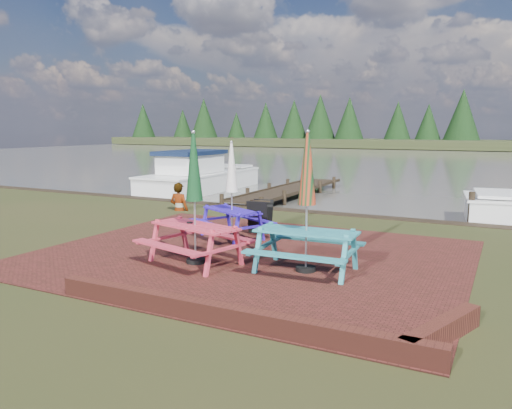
{
  "coord_description": "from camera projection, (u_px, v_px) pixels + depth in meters",
  "views": [
    {
      "loc": [
        4.94,
        -8.36,
        2.76
      ],
      "look_at": [
        -0.26,
        1.84,
        1.0
      ],
      "focal_mm": 35.0,
      "sensor_mm": 36.0,
      "label": 1
    }
  ],
  "objects": [
    {
      "name": "ground",
      "position": [
        226.0,
        267.0,
        10.0
      ],
      "size": [
        120.0,
        120.0,
        0.0
      ],
      "primitive_type": "plane",
      "color": "black",
      "rests_on": "ground"
    },
    {
      "name": "paving",
      "position": [
        249.0,
        255.0,
        10.88
      ],
      "size": [
        9.0,
        7.5,
        0.02
      ],
      "primitive_type": "cube",
      "color": "#391812",
      "rests_on": "ground"
    },
    {
      "name": "brick_wall",
      "position": [
        271.0,
        319.0,
        6.88
      ],
      "size": [
        6.21,
        1.79,
        0.3
      ],
      "color": "#4C1E16",
      "rests_on": "ground"
    },
    {
      "name": "water",
      "position": [
        446.0,
        161.0,
        42.57
      ],
      "size": [
        120.0,
        60.0,
        0.02
      ],
      "primitive_type": "cube",
      "color": "#44423A",
      "rests_on": "ground"
    },
    {
      "name": "far_treeline",
      "position": [
        473.0,
        124.0,
        67.59
      ],
      "size": [
        120.0,
        10.0,
        8.1
      ],
      "color": "black",
      "rests_on": "ground"
    },
    {
      "name": "picnic_table_teal",
      "position": [
        306.0,
        224.0,
        9.51
      ],
      "size": [
        2.02,
        1.82,
        2.7
      ],
      "rotation": [
        0.0,
        0.0,
        0.05
      ],
      "color": "teal",
      "rests_on": "ground"
    },
    {
      "name": "picnic_table_red",
      "position": [
        195.0,
        219.0,
        10.1
      ],
      "size": [
        2.3,
        2.14,
        2.68
      ],
      "rotation": [
        0.0,
        0.0,
        -0.25
      ],
      "color": "#BB3042",
      "rests_on": "ground"
    },
    {
      "name": "picnic_table_blue",
      "position": [
        232.0,
        205.0,
        12.47
      ],
      "size": [
        2.26,
        2.18,
        2.42
      ],
      "rotation": [
        0.0,
        0.0,
        -0.48
      ],
      "color": "#2B15A4",
      "rests_on": "ground"
    },
    {
      "name": "chalkboard",
      "position": [
        260.0,
        217.0,
        13.08
      ],
      "size": [
        0.57,
        0.58,
        0.88
      ],
      "rotation": [
        0.0,
        0.0,
        0.13
      ],
      "color": "black",
      "rests_on": "ground"
    },
    {
      "name": "jetty",
      "position": [
        289.0,
        190.0,
        21.48
      ],
      "size": [
        1.76,
        9.08,
        1.0
      ],
      "color": "black",
      "rests_on": "ground"
    },
    {
      "name": "boat_jetty",
      "position": [
        199.0,
        178.0,
        23.45
      ],
      "size": [
        2.63,
        7.35,
        2.12
      ],
      "rotation": [
        0.0,
        0.0,
        0.02
      ],
      "color": "silver",
      "rests_on": "ground"
    },
    {
      "name": "person",
      "position": [
        179.0,
        183.0,
        16.7
      ],
      "size": [
        0.7,
        0.48,
        1.87
      ],
      "primitive_type": "imported",
      "rotation": [
        0.0,
        0.0,
        3.19
      ],
      "color": "gray",
      "rests_on": "ground"
    }
  ]
}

